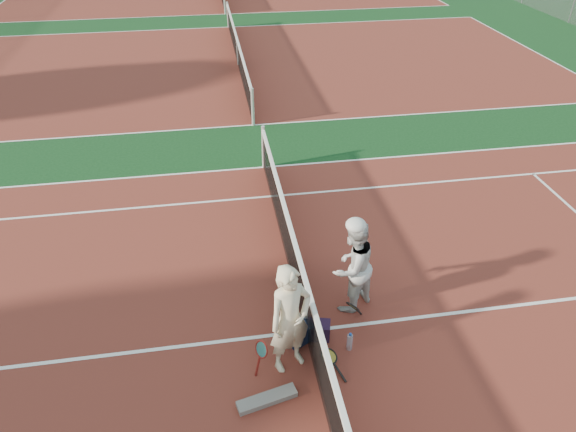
{
  "coord_description": "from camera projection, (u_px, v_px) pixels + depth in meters",
  "views": [
    {
      "loc": [
        -1.19,
        -5.62,
        6.18
      ],
      "look_at": [
        0.0,
        1.77,
        1.05
      ],
      "focal_mm": 32.0,
      "sensor_mm": 36.0,
      "label": 1
    }
  ],
  "objects": [
    {
      "name": "racket_spare",
      "position": [
        329.0,
        357.0,
        7.7
      ],
      "size": [
        0.46,
        0.65,
        0.13
      ],
      "primitive_type": null,
      "rotation": [
        0.0,
        0.0,
        1.91
      ],
      "color": "black",
      "rests_on": "ground"
    },
    {
      "name": "net_cover_canvas",
      "position": [
        267.0,
        399.0,
        7.13
      ],
      "size": [
        0.87,
        0.38,
        0.09
      ],
      "primitive_type": "cube",
      "rotation": [
        0.0,
        0.0,
        0.23
      ],
      "color": "slate",
      "rests_on": "ground"
    },
    {
      "name": "racket_red",
      "position": [
        262.0,
        357.0,
        7.43
      ],
      "size": [
        0.32,
        0.34,
        0.58
      ],
      "primitive_type": null,
      "rotation": [
        0.0,
        0.0,
        0.64
      ],
      "color": "maroon",
      "rests_on": "ground"
    },
    {
      "name": "court_far_a",
      "position": [
        238.0,
        65.0,
        19.22
      ],
      "size": [
        23.77,
        10.97,
        0.01
      ],
      "primitive_type": "cube",
      "color": "maroon",
      "rests_on": "ground"
    },
    {
      "name": "player_a",
      "position": [
        290.0,
        320.0,
        7.19
      ],
      "size": [
        0.79,
        0.67,
        1.83
      ],
      "primitive_type": "imported",
      "rotation": [
        0.0,
        0.0,
        0.42
      ],
      "color": "beige",
      "rests_on": "ground"
    },
    {
      "name": "sports_bag_navy",
      "position": [
        300.0,
        333.0,
        7.98
      ],
      "size": [
        0.48,
        0.43,
        0.32
      ],
      "primitive_type": "cube",
      "rotation": [
        0.0,
        0.0,
        0.49
      ],
      "color": "black",
      "rests_on": "ground"
    },
    {
      "name": "court_main",
      "position": [
        306.0,
        331.0,
        8.22
      ],
      "size": [
        23.77,
        10.97,
        0.01
      ],
      "primitive_type": "cube",
      "color": "maroon",
      "rests_on": "ground"
    },
    {
      "name": "ground",
      "position": [
        306.0,
        331.0,
        8.22
      ],
      "size": [
        130.0,
        130.0,
        0.0
      ],
      "primitive_type": "plane",
      "color": "#0E3515",
      "rests_on": "ground"
    },
    {
      "name": "player_b",
      "position": [
        352.0,
        266.0,
        8.24
      ],
      "size": [
        1.05,
        1.0,
        1.7
      ],
      "primitive_type": "imported",
      "rotation": [
        0.0,
        0.0,
        3.74
      ],
      "color": "silver",
      "rests_on": "ground"
    },
    {
      "name": "net_main",
      "position": [
        306.0,
        308.0,
        7.94
      ],
      "size": [
        0.1,
        10.98,
        1.02
      ],
      "primitive_type": null,
      "color": "black",
      "rests_on": "ground"
    },
    {
      "name": "water_bottle",
      "position": [
        350.0,
        342.0,
        7.84
      ],
      "size": [
        0.09,
        0.09,
        0.3
      ],
      "primitive_type": "cylinder",
      "color": "silver",
      "rests_on": "ground"
    },
    {
      "name": "sports_bag_purple",
      "position": [
        318.0,
        330.0,
        8.05
      ],
      "size": [
        0.42,
        0.34,
        0.29
      ],
      "primitive_type": "cube",
      "rotation": [
        0.0,
        0.0,
        -0.26
      ],
      "color": "black",
      "rests_on": "ground"
    },
    {
      "name": "racket_black_held",
      "position": [
        352.0,
        313.0,
        8.22
      ],
      "size": [
        0.47,
        0.45,
        0.5
      ],
      "primitive_type": null,
      "rotation": [
        0.0,
        0.0,
        3.83
      ],
      "color": "black",
      "rests_on": "ground"
    },
    {
      "name": "net_far_a",
      "position": [
        237.0,
        51.0,
        18.93
      ],
      "size": [
        0.1,
        10.98,
        1.02
      ],
      "primitive_type": null,
      "color": "black",
      "rests_on": "ground"
    }
  ]
}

